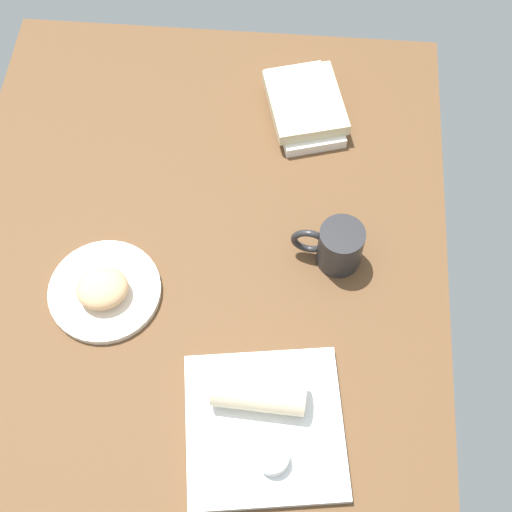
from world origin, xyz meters
TOP-DOWN VIEW (x-y plane):
  - dining_table at (0.00, 0.00)cm, footprint 110.00×90.00cm
  - round_plate at (9.38, -15.46)cm, footprint 19.76×19.76cm
  - scone_pastry at (10.31, -15.22)cm, footprint 10.39×11.02cm
  - square_plate at (31.29, 14.28)cm, footprint 28.38×28.38cm
  - sauce_cup at (36.69, 15.90)cm, footprint 5.08×5.08cm
  - breakfast_wrap at (26.97, 12.99)cm, footprint 6.57×15.16cm
  - book_stack at (-33.68, 17.51)cm, footprint 23.68×18.00cm
  - coffee_mug at (-0.72, 24.77)cm, footprint 7.97×12.81cm

SIDE VIEW (x-z plane):
  - dining_table at x=0.00cm, z-range 0.00..4.00cm
  - round_plate at x=9.38cm, z-range 4.00..5.40cm
  - square_plate at x=31.29cm, z-range 4.00..5.60cm
  - book_stack at x=-33.68cm, z-range 3.96..8.87cm
  - sauce_cup at x=36.69cm, z-range 5.69..8.28cm
  - scone_pastry at x=10.31cm, z-range 5.40..10.00cm
  - breakfast_wrap at x=26.97cm, z-range 5.60..11.48cm
  - coffee_mug at x=-0.72cm, z-range 4.10..13.21cm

